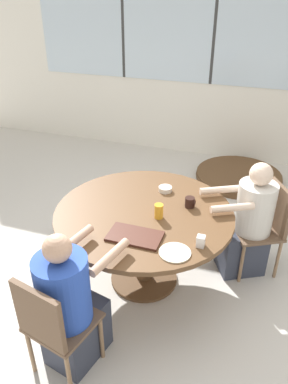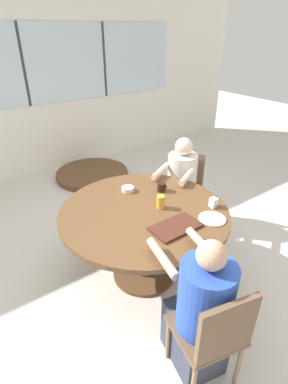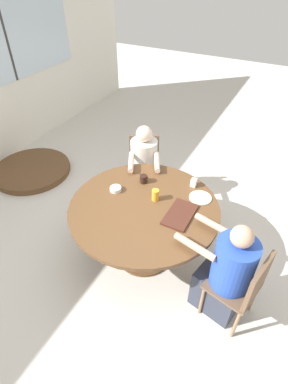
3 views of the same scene
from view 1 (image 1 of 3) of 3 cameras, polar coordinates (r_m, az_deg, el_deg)
ground_plane at (r=3.52m, az=-0.00°, el=-13.07°), size 16.00×16.00×0.00m
wall_back_with_windows at (r=5.55m, az=10.42°, el=19.31°), size 8.40×0.08×2.80m
dining_table at (r=3.14m, az=-0.00°, el=-4.97°), size 1.47×1.47×0.74m
chair_for_woman_green_shirt at (r=3.51m, az=18.17°, el=-4.31°), size 0.54×0.54×0.86m
chair_for_man_blue_shirt at (r=2.56m, az=-13.86°, el=-18.78°), size 0.48×0.48×0.86m
person_woman_green_shirt at (r=3.46m, az=15.60°, el=-4.95°), size 0.67×0.56×1.09m
person_man_blue_shirt at (r=2.66m, az=-11.16°, el=-16.91°), size 0.47×0.69×1.10m
food_tray_dark at (r=2.77m, az=-1.40°, el=-6.72°), size 0.40×0.23×0.02m
coffee_mug at (r=3.12m, az=7.03°, el=-1.57°), size 0.09×0.08×0.09m
juice_glass at (r=2.95m, az=2.27°, el=-2.94°), size 0.07×0.07×0.12m
milk_carton_small at (r=2.69m, az=8.64°, el=-7.44°), size 0.06×0.06×0.09m
bowl_white_shallow at (r=3.34m, az=3.27°, el=0.46°), size 0.12×0.12×0.04m
plate_tortillas at (r=2.63m, az=4.73°, el=-9.18°), size 0.23×0.23×0.01m
folded_table_stack at (r=5.26m, az=14.19°, el=2.38°), size 1.15×1.15×0.09m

